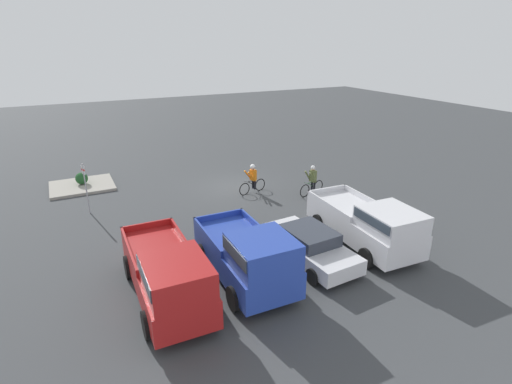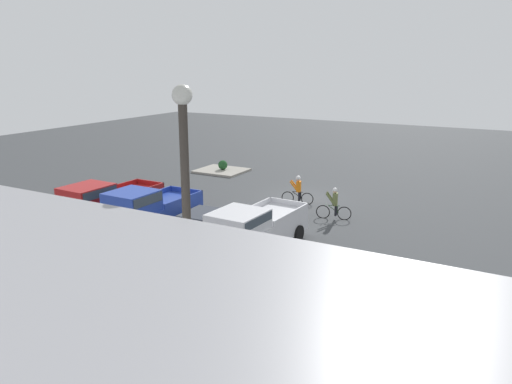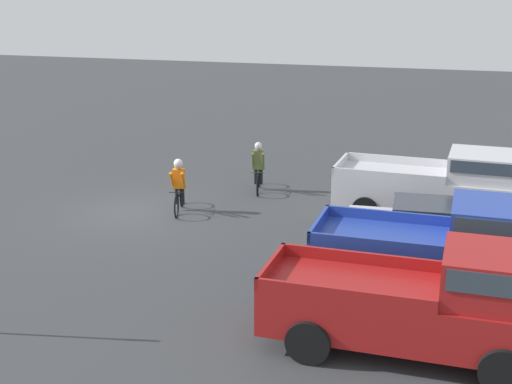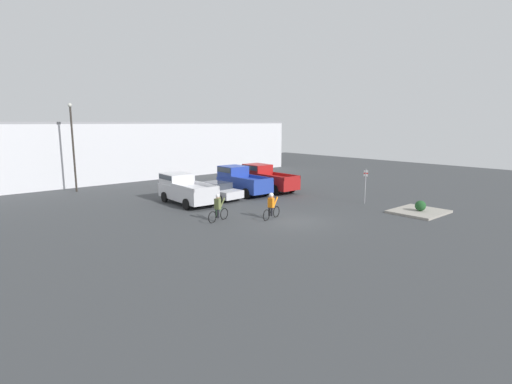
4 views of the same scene
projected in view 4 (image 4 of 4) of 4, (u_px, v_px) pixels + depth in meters
ground_plane at (293, 221)px, 24.40m from camera, size 80.00×80.00×0.00m
warehouse_building at (108, 149)px, 45.34m from camera, size 41.76×13.99×6.02m
pickup_truck_0 at (185, 189)px, 29.72m from camera, size 2.50×5.56×2.13m
sedan_0 at (217, 190)px, 31.44m from camera, size 2.17×4.54×1.34m
pickup_truck_1 at (241, 180)px, 33.53m from camera, size 2.38×5.05×2.29m
pickup_truck_2 at (266, 177)px, 35.28m from camera, size 2.28×5.62×2.24m
cyclist_0 at (271, 205)px, 24.89m from camera, size 1.83×0.57×1.69m
cyclist_1 at (218, 208)px, 24.33m from camera, size 1.80×0.56×1.71m
fire_lane_sign at (365, 183)px, 29.53m from camera, size 0.13×0.29×2.59m
lamppost at (73, 141)px, 34.09m from camera, size 0.36×0.36×7.57m
curb_island at (419, 212)px, 26.71m from camera, size 3.49×3.02×0.15m
shrub at (420, 206)px, 26.52m from camera, size 0.70×0.70×0.70m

